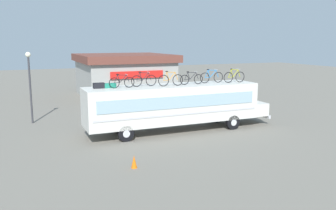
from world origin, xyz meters
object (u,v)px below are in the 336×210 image
object	(u,v)px
rooftop_bicycle_3	(171,80)
rooftop_bicycle_5	(212,77)
street_lamp	(30,78)
traffic_cone	(134,162)
bus	(176,104)
rooftop_bicycle_6	(234,77)
luggage_bag_1	(99,86)
rooftop_bicycle_1	(122,82)
rooftop_bicycle_4	(191,79)
rooftop_bicycle_2	(144,80)
luggage_bag_2	(110,86)

from	to	relation	value
rooftop_bicycle_3	rooftop_bicycle_5	xyz separation A→B (m)	(3.31, 0.50, -0.00)
street_lamp	traffic_cone	bearing A→B (deg)	-71.57
bus	rooftop_bicycle_6	distance (m)	4.65
bus	rooftop_bicycle_6	world-z (taller)	rooftop_bicycle_6
luggage_bag_1	rooftop_bicycle_6	size ratio (longest dim) A/B	0.40
rooftop_bicycle_1	traffic_cone	xyz separation A→B (m)	(-1.08, -5.66, -3.17)
rooftop_bicycle_1	rooftop_bicycle_4	size ratio (longest dim) A/B	0.96
luggage_bag_1	rooftop_bicycle_3	world-z (taller)	rooftop_bicycle_3
rooftop_bicycle_5	street_lamp	distance (m)	13.07
rooftop_bicycle_5	rooftop_bicycle_6	bearing A→B (deg)	-15.82
bus	rooftop_bicycle_1	size ratio (longest dim) A/B	8.01
rooftop_bicycle_1	rooftop_bicycle_3	distance (m)	3.18
luggage_bag_1	street_lamp	size ratio (longest dim) A/B	0.13
rooftop_bicycle_1	rooftop_bicycle_5	distance (m)	6.48
traffic_cone	rooftop_bicycle_1	bearing A→B (deg)	79.16
rooftop_bicycle_3	bus	bearing A→B (deg)	32.34
bus	rooftop_bicycle_3	xyz separation A→B (m)	(-0.54, -0.34, 1.67)
luggage_bag_1	rooftop_bicycle_2	distance (m)	2.87
rooftop_bicycle_1	rooftop_bicycle_6	xyz separation A→B (m)	(8.04, -0.24, 0.04)
rooftop_bicycle_6	rooftop_bicycle_4	bearing A→B (deg)	177.08
rooftop_bicycle_3	rooftop_bicycle_4	world-z (taller)	rooftop_bicycle_3
luggage_bag_2	traffic_cone	world-z (taller)	luggage_bag_2
rooftop_bicycle_2	rooftop_bicycle_6	world-z (taller)	rooftop_bicycle_6
rooftop_bicycle_1	street_lamp	world-z (taller)	street_lamp
rooftop_bicycle_4	rooftop_bicycle_1	bearing A→B (deg)	179.09
rooftop_bicycle_3	rooftop_bicycle_5	size ratio (longest dim) A/B	0.96
rooftop_bicycle_4	luggage_bag_2	bearing A→B (deg)	175.44
rooftop_bicycle_1	rooftop_bicycle_5	world-z (taller)	rooftop_bicycle_5
rooftop_bicycle_6	traffic_cone	xyz separation A→B (m)	(-9.13, -5.42, -3.21)
street_lamp	rooftop_bicycle_4	bearing A→B (deg)	-32.93
rooftop_bicycle_1	traffic_cone	bearing A→B (deg)	-100.84
rooftop_bicycle_1	bus	bearing A→B (deg)	0.72
bus	rooftop_bicycle_2	xyz separation A→B (m)	(-2.20, 0.15, 1.66)
luggage_bag_1	rooftop_bicycle_4	bearing A→B (deg)	-4.53
rooftop_bicycle_1	rooftop_bicycle_4	xyz separation A→B (m)	(4.78, -0.08, -0.00)
rooftop_bicycle_1	rooftop_bicycle_3	bearing A→B (deg)	-5.35
street_lamp	luggage_bag_2	bearing A→B (deg)	-53.41
rooftop_bicycle_1	luggage_bag_2	bearing A→B (deg)	151.41
rooftop_bicycle_4	rooftop_bicycle_6	xyz separation A→B (m)	(3.26, -0.17, 0.04)
rooftop_bicycle_2	street_lamp	bearing A→B (deg)	137.17
bus	rooftop_bicycle_4	size ratio (longest dim) A/B	7.68
rooftop_bicycle_3	rooftop_bicycle_5	distance (m)	3.35
rooftop_bicycle_3	rooftop_bicycle_5	bearing A→B (deg)	8.53
rooftop_bicycle_6	rooftop_bicycle_2	bearing A→B (deg)	176.14
rooftop_bicycle_2	traffic_cone	bearing A→B (deg)	-113.92
luggage_bag_1	luggage_bag_2	distance (m)	0.68
rooftop_bicycle_1	rooftop_bicycle_2	distance (m)	1.53
luggage_bag_1	rooftop_bicycle_2	bearing A→B (deg)	-4.22
luggage_bag_1	street_lamp	distance (m)	6.98
rooftop_bicycle_2	traffic_cone	world-z (taller)	rooftop_bicycle_2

